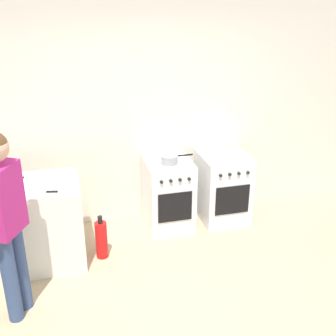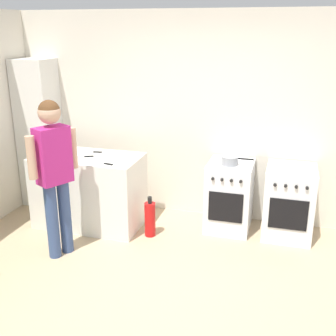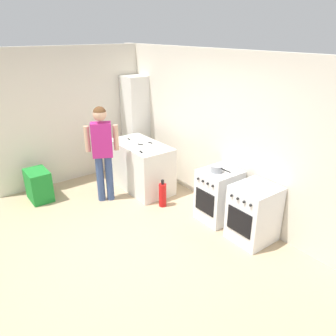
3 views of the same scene
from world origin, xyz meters
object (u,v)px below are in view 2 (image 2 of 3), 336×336
at_px(oven_right, 289,202).
at_px(pot, 230,161).
at_px(knife_paring, 95,152).
at_px(knife_bread, 80,157).
at_px(person, 54,165).
at_px(oven_left, 229,196).
at_px(larder_cabinet, 40,134).
at_px(knife_utility, 104,163).
at_px(knife_chef, 64,155).
at_px(fire_extinguisher, 150,219).

xyz_separation_m(oven_right, pot, (-0.71, -0.07, 0.47)).
height_order(oven_right, knife_paring, knife_paring).
distance_m(knife_bread, person, 0.73).
bearing_deg(oven_left, larder_cabinet, 177.79).
xyz_separation_m(oven_left, larder_cabinet, (-2.65, 0.10, 0.57)).
height_order(knife_paring, knife_utility, same).
xyz_separation_m(oven_left, knife_chef, (-1.98, -0.42, 0.48)).
bearing_deg(knife_paring, oven_left, 6.96).
relative_size(oven_right, fire_extinguisher, 1.70).
bearing_deg(knife_utility, oven_right, 16.05).
height_order(oven_right, person, person).
relative_size(oven_right, person, 0.50).
bearing_deg(knife_utility, knife_paring, 127.71).
relative_size(knife_paring, knife_bread, 0.64).
bearing_deg(knife_paring, oven_right, 4.91).
bearing_deg(knife_chef, knife_paring, 35.69).
height_order(person, larder_cabinet, larder_cabinet).
distance_m(knife_chef, person, 0.81).
xyz_separation_m(oven_left, knife_utility, (-1.37, -0.60, 0.48)).
distance_m(knife_bread, larder_cabinet, 1.05).
relative_size(person, larder_cabinet, 0.86).
height_order(pot, person, person).
relative_size(knife_utility, person, 0.15).
bearing_deg(oven_left, knife_bread, -165.83).
distance_m(knife_paring, knife_chef, 0.38).
distance_m(knife_utility, person, 0.65).
xyz_separation_m(person, larder_cabinet, (-0.97, 1.26, -0.03)).
relative_size(knife_chef, larder_cabinet, 0.16).
xyz_separation_m(knife_utility, larder_cabinet, (-1.28, 0.70, 0.10)).
xyz_separation_m(oven_left, oven_right, (0.70, 0.00, 0.00)).
xyz_separation_m(knife_paring, larder_cabinet, (-0.97, 0.31, 0.09)).
bearing_deg(oven_right, pot, -174.05).
bearing_deg(pot, knife_chef, -169.94).
bearing_deg(fire_extinguisher, person, -139.81).
relative_size(oven_right, larder_cabinet, 0.42).
relative_size(knife_utility, fire_extinguisher, 0.50).
bearing_deg(oven_right, fire_extinguisher, -163.11).
distance_m(knife_bread, knife_utility, 0.42).
xyz_separation_m(pot, knife_paring, (-1.67, -0.13, 0.00)).
bearing_deg(fire_extinguisher, knife_bread, 177.84).
xyz_separation_m(pot, knife_bread, (-1.75, -0.37, 0.00)).
bearing_deg(knife_bread, knife_paring, 70.59).
height_order(pot, knife_bread, pot).
relative_size(oven_left, fire_extinguisher, 1.70).
xyz_separation_m(knife_utility, fire_extinguisher, (0.50, 0.12, -0.69)).
distance_m(pot, knife_utility, 1.46).
bearing_deg(fire_extinguisher, knife_chef, 177.25).
xyz_separation_m(oven_left, fire_extinguisher, (-0.87, -0.48, -0.21)).
height_order(knife_bread, larder_cabinet, larder_cabinet).
bearing_deg(person, knife_utility, 61.52).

